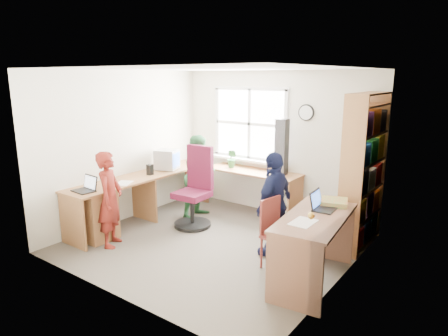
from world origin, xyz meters
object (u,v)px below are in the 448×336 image
object	(u,v)px
laptop_right	(321,205)
right_desk	(315,234)
laptop_left	(86,187)
bookshelf	(363,175)
crt_monitor	(167,160)
person_green	(200,176)
person_red	(110,199)
l_desk	(134,201)
cd_tower	(282,147)
swivel_chair	(195,192)
person_navy	(274,204)
wooden_chair	(276,231)
potted_plant	(232,159)

from	to	relation	value
laptop_right	right_desk	bearing A→B (deg)	-173.54
right_desk	laptop_left	xyz separation A→B (m)	(-3.04, -0.81, 0.23)
bookshelf	crt_monitor	xyz separation A→B (m)	(-3.12, -0.57, -0.08)
person_green	person_red	bearing A→B (deg)	173.14
l_desk	bookshelf	world-z (taller)	bookshelf
cd_tower	person_red	world-z (taller)	cd_tower
swivel_chair	crt_monitor	world-z (taller)	swivel_chair
laptop_left	person_navy	size ratio (longest dim) A/B	0.24
laptop_right	person_green	bearing A→B (deg)	70.59
wooden_chair	potted_plant	bearing A→B (deg)	149.51
wooden_chair	crt_monitor	xyz separation A→B (m)	(-2.51, 0.70, 0.46)
crt_monitor	person_navy	xyz separation A→B (m)	(2.30, -0.40, -0.24)
wooden_chair	laptop_left	size ratio (longest dim) A/B	2.65
cd_tower	potted_plant	size ratio (longest dim) A/B	2.77
l_desk	person_red	xyz separation A→B (m)	(0.19, -0.58, 0.21)
laptop_right	person_navy	bearing A→B (deg)	76.73
wooden_chair	person_green	distance (m)	2.11
wooden_chair	potted_plant	size ratio (longest dim) A/B	2.66
wooden_chair	crt_monitor	distance (m)	2.64
laptop_left	person_green	world-z (taller)	person_green
wooden_chair	person_navy	distance (m)	0.43
person_navy	laptop_left	bearing A→B (deg)	-63.74
wooden_chair	cd_tower	size ratio (longest dim) A/B	0.96
right_desk	wooden_chair	xyz separation A→B (m)	(-0.53, 0.08, -0.11)
right_desk	cd_tower	size ratio (longest dim) A/B	1.59
person_red	person_green	size ratio (longest dim) A/B	0.97
swivel_chair	crt_monitor	size ratio (longest dim) A/B	2.89
cd_tower	person_red	size ratio (longest dim) A/B	0.68
person_red	person_green	bearing A→B (deg)	-39.94
laptop_right	potted_plant	world-z (taller)	potted_plant
person_red	person_navy	size ratio (longest dim) A/B	0.96
potted_plant	person_green	distance (m)	0.69
swivel_chair	person_red	distance (m)	1.36
laptop_right	person_green	world-z (taller)	person_green
potted_plant	l_desk	bearing A→B (deg)	-110.94
right_desk	person_red	bearing A→B (deg)	-172.11
crt_monitor	laptop_right	size ratio (longest dim) A/B	1.31
crt_monitor	wooden_chair	bearing A→B (deg)	-34.53
l_desk	swivel_chair	xyz separation A→B (m)	(0.62, 0.71, 0.08)
bookshelf	person_navy	world-z (taller)	bookshelf
laptop_right	potted_plant	size ratio (longest dim) A/B	1.02
swivel_chair	person_navy	xyz separation A→B (m)	(1.51, -0.20, 0.15)
crt_monitor	person_red	size ratio (longest dim) A/B	0.33
person_red	swivel_chair	bearing A→B (deg)	-50.48
crt_monitor	l_desk	bearing A→B (deg)	-98.52
bookshelf	wooden_chair	bearing A→B (deg)	-115.83
wooden_chair	laptop_left	world-z (taller)	laptop_left
crt_monitor	person_red	world-z (taller)	person_red
l_desk	wooden_chair	size ratio (longest dim) A/B	3.41
swivel_chair	right_desk	bearing A→B (deg)	-18.14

